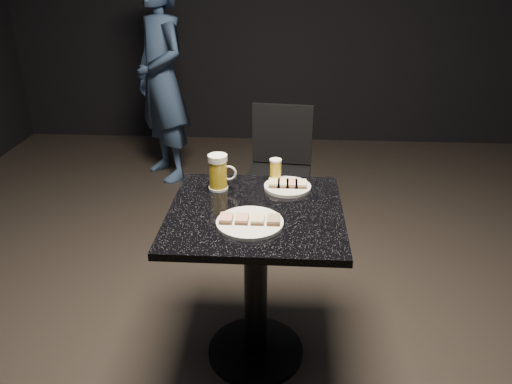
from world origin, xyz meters
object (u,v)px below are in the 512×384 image
at_px(beer_mug, 219,172).
at_px(beer_tumbler, 276,169).
at_px(plate_small, 287,187).
at_px(patron, 162,80).
at_px(plate_large, 250,223).
at_px(table, 256,261).
at_px(chair, 280,166).

xyz_separation_m(beer_mug, beer_tumbler, (0.24, 0.12, -0.03)).
xyz_separation_m(plate_small, patron, (-0.99, 1.82, 0.04)).
bearing_deg(beer_mug, plate_large, -63.11).
height_order(plate_large, plate_small, same).
relative_size(patron, beer_mug, 10.13).
distance_m(table, beer_tumbler, 0.43).
bearing_deg(plate_small, plate_large, -112.90).
distance_m(plate_large, chair, 1.23).
bearing_deg(chair, plate_small, -86.92).
distance_m(beer_mug, beer_tumbler, 0.27).
xyz_separation_m(beer_mug, chair, (0.25, 0.89, -0.33)).
bearing_deg(beer_tumbler, chair, 89.32).
distance_m(table, beer_mug, 0.41).
xyz_separation_m(table, chair, (0.08, 1.08, -0.01)).
bearing_deg(beer_mug, table, -47.75).
relative_size(table, beer_mug, 4.75).
bearing_deg(chair, beer_tumbler, -90.68).
bearing_deg(plate_large, patron, 111.41).
distance_m(plate_small, chair, 0.90).
distance_m(plate_large, beer_tumbler, 0.44).
distance_m(plate_large, beer_mug, 0.36).
bearing_deg(beer_tumbler, plate_small, -59.42).
xyz_separation_m(plate_small, chair, (-0.05, 0.87, -0.26)).
bearing_deg(patron, beer_tumbler, -12.25).
relative_size(plate_large, beer_mug, 1.63).
relative_size(plate_large, chair, 0.30).
distance_m(plate_small, table, 0.35).
bearing_deg(patron, beer_mug, -20.12).
height_order(plate_small, table, plate_small).
xyz_separation_m(plate_large, table, (0.01, 0.12, -0.25)).
bearing_deg(patron, plate_large, -19.15).
distance_m(beer_mug, chair, 0.98).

